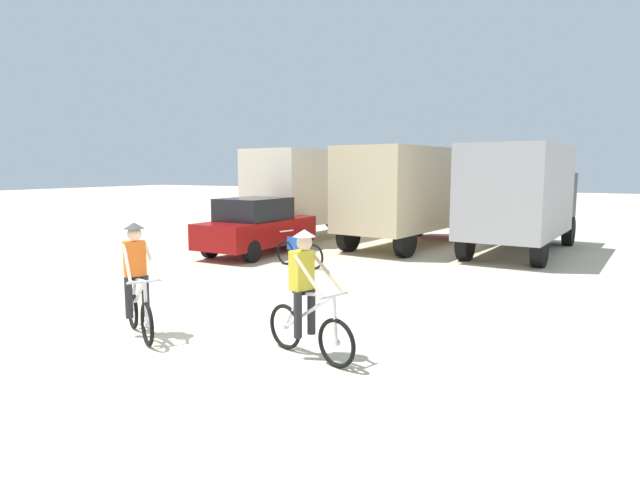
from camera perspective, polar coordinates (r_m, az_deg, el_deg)
name	(u,v)px	position (r m, az deg, el deg)	size (l,w,h in m)	color
ground_plane	(182,336)	(9.04, -14.31, -9.79)	(120.00, 120.00, 0.00)	beige
box_truck_cream_rv	(317,189)	(21.21, -0.31, 5.43)	(3.05, 6.96, 3.35)	beige
box_truck_tan_camper	(410,192)	(18.80, 9.46, 5.06)	(3.19, 6.99, 3.35)	#CCB78E
box_truck_grey_hauler	(522,194)	(18.05, 20.54, 4.58)	(2.84, 6.90, 3.35)	#9E9EA3
sedan_parked	(256,226)	(16.88, -6.74, 1.46)	(1.89, 4.25, 1.76)	maroon
cyclist_orange_shirt	(137,284)	(9.04, -18.74, -4.41)	(1.52, 0.95, 1.82)	black
cyclist_cowboy_hat	(307,299)	(7.61, -1.42, -6.21)	(1.67, 0.68, 1.82)	black
bicycle_spare	(299,252)	(14.65, -2.22, -1.33)	(1.70, 0.58, 0.97)	black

